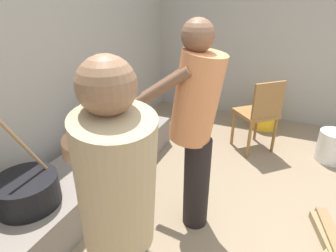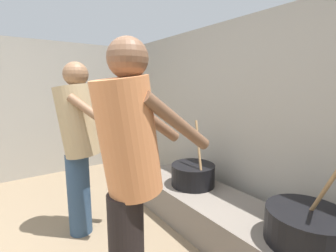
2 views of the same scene
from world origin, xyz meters
name	(u,v)px [view 1 (image 1 of 2)]	position (x,y,z in m)	size (l,w,h in m)	color
block_enclosure_rear	(17,88)	(0.00, 2.26, 1.00)	(5.72, 0.20, 2.00)	#9E998E
block_enclosure_right	(308,52)	(2.76, 0.00, 1.00)	(0.20, 4.71, 2.00)	#9E998E
hearth_ledge	(86,180)	(0.08, 1.74, 0.17)	(2.52, 0.60, 0.33)	slate
cooking_pot_main	(27,191)	(-0.49, 1.76, 0.44)	(0.44, 0.44, 0.67)	black
cooking_pot_secondary	(117,128)	(0.65, 1.75, 0.45)	(0.51, 0.51, 0.68)	black
cook_in_orange_shirt	(195,121)	(0.16, 0.74, 0.91)	(0.38, 0.68, 1.59)	black
cook_in_tan_shirt	(120,218)	(-0.83, 0.73, 0.88)	(0.67, 0.69, 1.55)	navy
chair_brown_wood	(259,112)	(1.55, 0.42, 0.49)	(0.57, 0.57, 0.88)	olive
bucket_yellow_plastic	(265,115)	(2.28, 0.40, 0.18)	(0.37, 0.37, 0.36)	gold
bucket_white_plastic	(332,146)	(1.67, -0.39, 0.18)	(0.31, 0.31, 0.35)	silver
firewood_pile	(330,240)	(0.35, -0.31, 0.04)	(0.72, 0.32, 0.09)	olive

